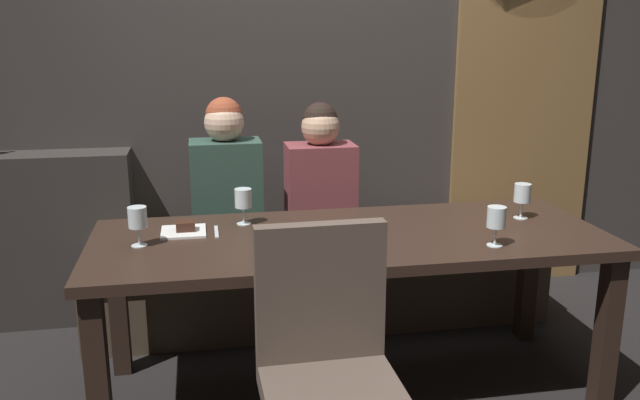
# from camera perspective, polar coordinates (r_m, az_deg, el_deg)

# --- Properties ---
(ground) EXTENTS (9.00, 9.00, 0.00)m
(ground) POSITION_cam_1_polar(r_m,az_deg,el_deg) (3.17, 2.51, -15.80)
(ground) COLOR black
(back_wall_tiled) EXTENTS (6.00, 0.12, 3.00)m
(back_wall_tiled) POSITION_cam_1_polar(r_m,az_deg,el_deg) (3.93, -1.31, 13.10)
(back_wall_tiled) COLOR #383330
(back_wall_tiled) RESTS_ON ground
(arched_door) EXTENTS (0.90, 0.05, 2.55)m
(arched_door) POSITION_cam_1_polar(r_m,az_deg,el_deg) (4.30, 17.25, 10.79)
(arched_door) COLOR olive
(arched_door) RESTS_ON ground
(back_counter) EXTENTS (1.10, 0.28, 0.95)m
(back_counter) POSITION_cam_1_polar(r_m,az_deg,el_deg) (3.98, -23.43, -3.11)
(back_counter) COLOR #2F2B29
(back_counter) RESTS_ON ground
(dining_table) EXTENTS (2.20, 0.84, 0.74)m
(dining_table) POSITION_cam_1_polar(r_m,az_deg,el_deg) (2.89, 2.65, -4.59)
(dining_table) COLOR black
(dining_table) RESTS_ON ground
(banquette_bench) EXTENTS (2.50, 0.44, 0.45)m
(banquette_bench) POSITION_cam_1_polar(r_m,az_deg,el_deg) (3.69, 0.10, -7.30)
(banquette_bench) COLOR #4A3C2E
(banquette_bench) RESTS_ON ground
(chair_near_side) EXTENTS (0.45, 0.45, 0.98)m
(chair_near_side) POSITION_cam_1_polar(r_m,az_deg,el_deg) (2.24, 0.61, -13.22)
(chair_near_side) COLOR #302119
(chair_near_side) RESTS_ON ground
(diner_redhead) EXTENTS (0.36, 0.24, 0.81)m
(diner_redhead) POSITION_cam_1_polar(r_m,az_deg,el_deg) (3.46, -8.02, 1.64)
(diner_redhead) COLOR #2D473D
(diner_redhead) RESTS_ON banquette_bench
(diner_bearded) EXTENTS (0.36, 0.24, 0.78)m
(diner_bearded) POSITION_cam_1_polar(r_m,az_deg,el_deg) (3.53, 0.08, 1.74)
(diner_bearded) COLOR brown
(diner_bearded) RESTS_ON banquette_bench
(wine_glass_far_right) EXTENTS (0.08, 0.08, 0.16)m
(wine_glass_far_right) POSITION_cam_1_polar(r_m,az_deg,el_deg) (2.99, -6.58, 0.07)
(wine_glass_far_right) COLOR silver
(wine_glass_far_right) RESTS_ON dining_table
(wine_glass_near_left) EXTENTS (0.08, 0.08, 0.16)m
(wine_glass_near_left) POSITION_cam_1_polar(r_m,az_deg,el_deg) (3.21, 16.90, 0.44)
(wine_glass_near_left) COLOR silver
(wine_glass_near_left) RESTS_ON dining_table
(wine_glass_center_front) EXTENTS (0.08, 0.08, 0.16)m
(wine_glass_center_front) POSITION_cam_1_polar(r_m,az_deg,el_deg) (2.77, 14.84, -1.51)
(wine_glass_center_front) COLOR silver
(wine_glass_center_front) RESTS_ON dining_table
(wine_glass_far_left) EXTENTS (0.08, 0.08, 0.16)m
(wine_glass_far_left) POSITION_cam_1_polar(r_m,az_deg,el_deg) (2.78, -15.33, -1.51)
(wine_glass_far_left) COLOR silver
(wine_glass_far_left) RESTS_ON dining_table
(dessert_plate) EXTENTS (0.19, 0.19, 0.05)m
(dessert_plate) POSITION_cam_1_polar(r_m,az_deg,el_deg) (2.94, -11.52, -2.49)
(dessert_plate) COLOR white
(dessert_plate) RESTS_ON dining_table
(fork_on_table) EXTENTS (0.02, 0.17, 0.01)m
(fork_on_table) POSITION_cam_1_polar(r_m,az_deg,el_deg) (2.92, -8.84, -2.70)
(fork_on_table) COLOR silver
(fork_on_table) RESTS_ON dining_table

